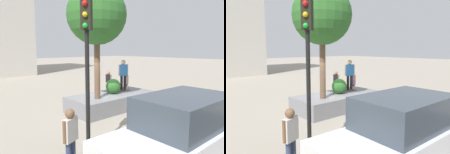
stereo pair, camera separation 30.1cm
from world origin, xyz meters
The scene contains 12 objects.
ground_plane centered at (0.00, 0.00, 0.00)m, with size 120.00×120.00×0.00m, color #9E9384.
planter_ledge centered at (-0.51, 0.06, 0.39)m, with size 4.66×2.18×0.78m, color gray.
plaza_tree centered at (0.72, 0.36, 4.66)m, with size 2.75×2.75×5.29m.
boxwood_shrub centered at (-0.61, 0.05, 1.17)m, with size 0.79×0.79×0.79m, color #2D6628.
hedge_clump centered at (-1.04, -0.48, 1.12)m, with size 0.69×0.69×0.69m, color #2D6628.
skateboard centered at (-1.54, -0.12, 0.83)m, with size 0.83×0.42×0.07m.
skateboarder centered at (-1.54, -0.12, 1.82)m, with size 0.51×0.39×1.68m.
police_car centered at (2.40, 5.66, 1.03)m, with size 4.41×2.17×2.02m.
traffic_light_corner centered at (3.58, 3.47, 3.06)m, with size 0.37×0.37×4.49m.
bystander_watching centered at (-3.14, -1.42, 0.99)m, with size 0.39×0.52×1.71m.
pedestrian_crossing centered at (-3.17, -3.16, 0.89)m, with size 0.24×0.52×1.54m.
passerby_with_bag centered at (4.25, 3.61, 0.95)m, with size 0.53×0.33×1.64m.
Camera 2 is at (6.82, 8.40, 3.15)m, focal length 34.30 mm.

